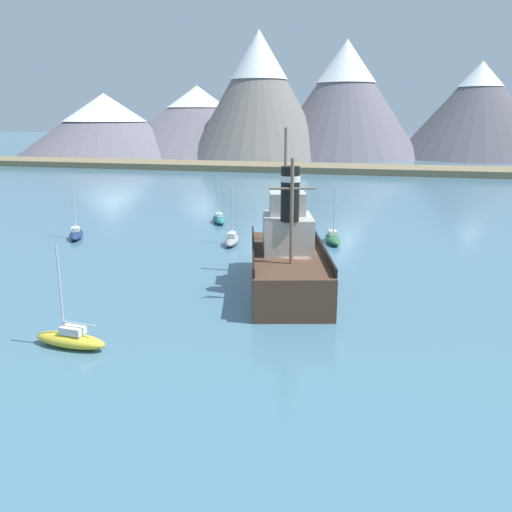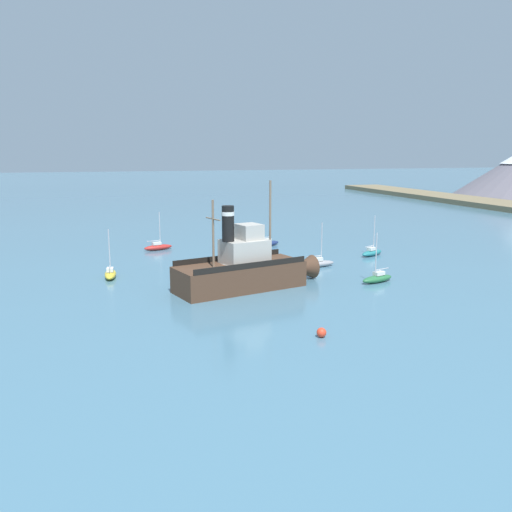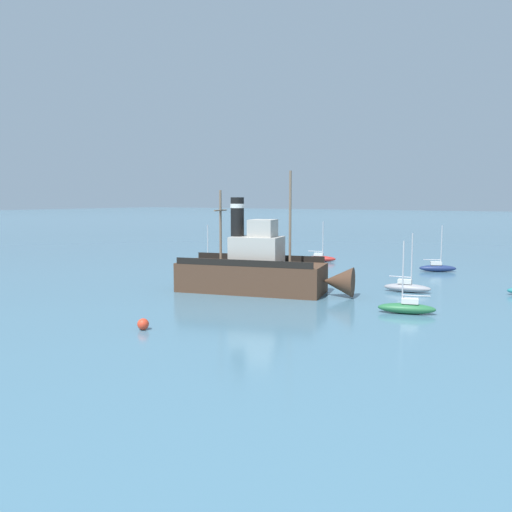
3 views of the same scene
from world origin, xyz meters
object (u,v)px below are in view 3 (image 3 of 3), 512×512
old_tugboat (258,270)px  sailboat_red (320,258)px  mooring_buoy (143,324)px  sailboat_navy (438,268)px  sailboat_grey (407,287)px  sailboat_yellow (206,267)px  sailboat_green (407,307)px

old_tugboat → sailboat_red: size_ratio=3.02×
old_tugboat → mooring_buoy: 14.62m
old_tugboat → sailboat_navy: (-20.88, 9.09, -1.40)m
sailboat_grey → sailboat_yellow: bearing=-93.5°
sailboat_green → mooring_buoy: bearing=-41.9°
old_tugboat → sailboat_red: 22.99m
sailboat_navy → sailboat_red: (-1.43, -14.46, 0.00)m
sailboat_red → sailboat_green: same height
old_tugboat → sailboat_red: (-22.31, -5.37, -1.40)m
sailboat_grey → sailboat_red: (-15.58, -15.67, 0.00)m
sailboat_navy → sailboat_yellow: bearing=-58.6°
sailboat_yellow → sailboat_navy: bearing=121.4°
old_tugboat → sailboat_navy: size_ratio=3.02×
sailboat_green → sailboat_yellow: (-9.62, -24.77, 0.00)m
sailboat_yellow → sailboat_red: bearing=155.4°
sailboat_red → sailboat_yellow: size_ratio=1.00×
sailboat_green → sailboat_red: bearing=-142.5°
sailboat_green → sailboat_yellow: bearing=-111.2°
sailboat_grey → sailboat_yellow: 22.22m
sailboat_red → sailboat_yellow: 15.64m
sailboat_grey → mooring_buoy: 23.07m
old_tugboat → mooring_buoy: bearing=5.0°
old_tugboat → sailboat_navy: old_tugboat is taller
sailboat_grey → sailboat_yellow: size_ratio=1.00×
sailboat_red → sailboat_navy: bearing=84.4°
sailboat_grey → sailboat_red: 22.10m
old_tugboat → sailboat_grey: 12.39m
sailboat_red → sailboat_green: 30.03m
sailboat_green → sailboat_yellow: size_ratio=1.00×
sailboat_red → sailboat_green: size_ratio=1.00×
old_tugboat → sailboat_red: old_tugboat is taller
sailboat_red → mooring_buoy: bearing=10.2°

